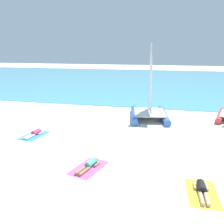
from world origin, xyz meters
TOP-DOWN VIEW (x-y plane):
  - ground_plane at (0.00, 10.00)m, footprint 120.00×120.00m
  - ocean_water at (0.00, 31.51)m, footprint 120.00×40.00m
  - sailboat_blue at (2.18, 8.33)m, footprint 3.36×4.65m
  - towel_left at (-4.42, 2.98)m, footprint 1.35×2.03m
  - sunbather_left at (-4.42, 3.04)m, footprint 0.62×1.57m
  - towel_middle at (0.19, -0.25)m, footprint 1.56×2.12m
  - sunbather_middle at (0.21, -0.19)m, footprint 0.79×1.55m
  - towel_right at (4.92, -1.18)m, footprint 1.16×1.94m
  - sunbather_right at (4.91, -1.11)m, footprint 0.56×1.56m

SIDE VIEW (x-z plane):
  - ground_plane at x=0.00m, z-range 0.00..0.00m
  - towel_left at x=-4.42m, z-range 0.00..0.01m
  - towel_middle at x=0.19m, z-range 0.00..0.01m
  - towel_right at x=4.92m, z-range 0.00..0.01m
  - ocean_water at x=0.00m, z-range 0.00..0.05m
  - sunbather_left at x=-4.42m, z-range -0.02..0.28m
  - sunbather_middle at x=0.21m, z-range -0.02..0.28m
  - sunbather_right at x=4.91m, z-range -0.02..0.28m
  - sailboat_blue at x=2.18m, z-range -1.96..3.63m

